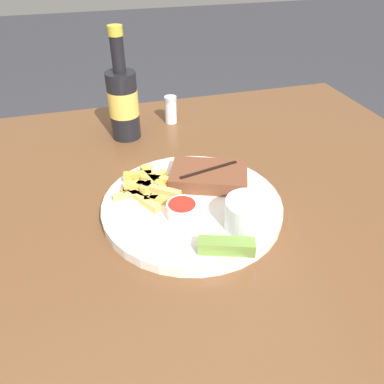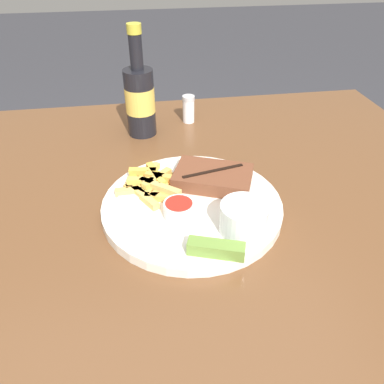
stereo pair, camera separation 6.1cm
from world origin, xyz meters
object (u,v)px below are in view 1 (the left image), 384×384
at_px(dinner_plate, 192,206).
at_px(salt_shaker, 171,109).
at_px(steak_portion, 209,176).
at_px(pickle_spear, 226,246).
at_px(beer_bottle, 123,101).
at_px(fork_utensil, 145,200).
at_px(dipping_sauce_cup, 182,210).
at_px(coleslaw_cup, 249,212).

xyz_separation_m(dinner_plate, salt_shaker, (0.05, 0.34, 0.02)).
height_order(steak_portion, pickle_spear, steak_portion).
relative_size(pickle_spear, beer_bottle, 0.35).
bearing_deg(fork_utensil, salt_shaker, 86.31).
height_order(pickle_spear, salt_shaker, salt_shaker).
distance_m(dinner_plate, dipping_sauce_cup, 0.05).
distance_m(coleslaw_cup, beer_bottle, 0.41).
relative_size(steak_portion, dipping_sauce_cup, 3.20).
xyz_separation_m(steak_portion, pickle_spear, (-0.03, -0.17, -0.00)).
bearing_deg(coleslaw_cup, steak_portion, 98.41).
height_order(dipping_sauce_cup, pickle_spear, dipping_sauce_cup).
distance_m(dinner_plate, beer_bottle, 0.32).
relative_size(coleslaw_cup, salt_shaker, 1.10).
bearing_deg(dipping_sauce_cup, coleslaw_cup, -27.89).
height_order(pickle_spear, fork_utensil, pickle_spear).
distance_m(pickle_spear, beer_bottle, 0.44).
relative_size(steak_portion, coleslaw_cup, 2.18).
height_order(coleslaw_cup, fork_utensil, coleslaw_cup).
bearing_deg(dinner_plate, dipping_sauce_cup, -127.44).
relative_size(dinner_plate, fork_utensil, 2.29).
distance_m(dinner_plate, coleslaw_cup, 0.11).
bearing_deg(beer_bottle, dipping_sauce_cup, -82.82).
distance_m(steak_portion, dipping_sauce_cup, 0.11).
relative_size(dinner_plate, steak_portion, 1.92).
distance_m(steak_portion, salt_shaker, 0.30).
distance_m(coleslaw_cup, pickle_spear, 0.07).
bearing_deg(dipping_sauce_cup, pickle_spear, -65.78).
xyz_separation_m(steak_portion, fork_utensil, (-0.12, -0.03, -0.01)).
distance_m(dipping_sauce_cup, beer_bottle, 0.34).
distance_m(fork_utensil, salt_shaker, 0.34).
bearing_deg(pickle_spear, beer_bottle, 101.03).
relative_size(dinner_plate, coleslaw_cup, 4.19).
xyz_separation_m(pickle_spear, beer_bottle, (-0.08, 0.42, 0.06)).
bearing_deg(beer_bottle, steak_portion, -65.69).
distance_m(beer_bottle, salt_shaker, 0.13).
relative_size(steak_portion, beer_bottle, 0.66).
height_order(dinner_plate, beer_bottle, beer_bottle).
height_order(dinner_plate, steak_portion, steak_portion).
bearing_deg(coleslaw_cup, pickle_spear, -139.73).
bearing_deg(steak_portion, beer_bottle, 114.31).
height_order(coleslaw_cup, pickle_spear, coleslaw_cup).
xyz_separation_m(steak_portion, beer_bottle, (-0.11, 0.25, 0.05)).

